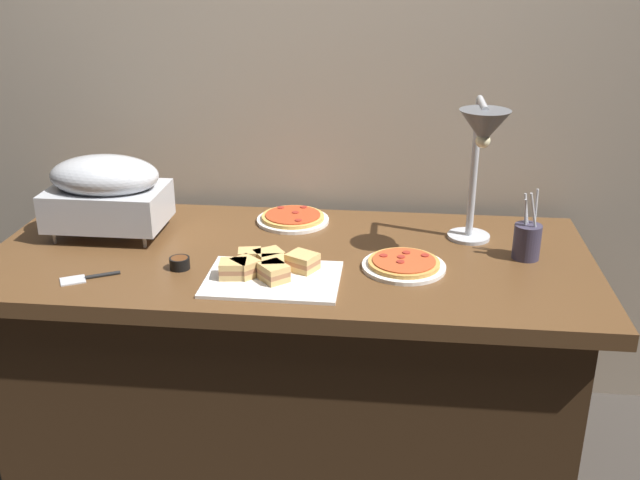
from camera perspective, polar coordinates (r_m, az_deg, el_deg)
ground_plane at (r=2.71m, az=-2.15°, el=-16.00°), size 8.00×8.00×0.00m
back_wall at (r=2.67m, az=-0.97°, el=11.97°), size 4.40×0.04×2.40m
buffet_table at (r=2.49m, az=-2.28°, el=-9.00°), size 1.90×0.84×0.76m
chafing_dish at (r=2.51m, az=-16.31°, el=3.68°), size 0.38×0.25×0.27m
heat_lamp at (r=2.24m, az=12.47°, el=7.54°), size 0.15×0.32×0.48m
pizza_plate_front at (r=2.57m, az=-2.12°, el=1.70°), size 0.25×0.25×0.03m
pizza_plate_center at (r=2.22m, az=6.55°, el=-1.91°), size 0.25×0.25×0.03m
sandwich_platter at (r=2.14m, az=-4.05°, el=-2.37°), size 0.39×0.28×0.06m
sauce_cup_near at (r=2.24m, az=-10.88°, el=-1.75°), size 0.06×0.06×0.04m
utensil_holder at (r=2.35m, az=15.82°, el=-0.04°), size 0.08×0.08×0.22m
serving_spatula at (r=2.25m, az=-17.67°, el=-2.82°), size 0.17×0.11×0.01m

